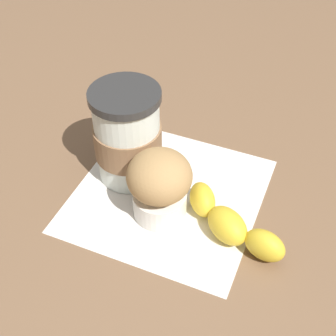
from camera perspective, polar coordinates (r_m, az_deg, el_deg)
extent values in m
plane|color=brown|center=(0.60, 0.00, -3.32)|extent=(3.00, 3.00, 0.00)
cube|color=white|center=(0.60, 0.00, -3.27)|extent=(0.24, 0.24, 0.00)
cylinder|color=silver|center=(0.59, -4.93, 3.64)|extent=(0.08, 0.08, 0.12)
cylinder|color=#2D2D2D|center=(0.55, -5.34, 8.78)|extent=(0.09, 0.09, 0.01)
cylinder|color=#846042|center=(0.59, -4.91, 3.39)|extent=(0.09, 0.09, 0.04)
cylinder|color=white|center=(0.57, -0.95, -4.31)|extent=(0.07, 0.07, 0.03)
ellipsoid|color=#AD8451|center=(0.54, -1.00, -1.01)|extent=(0.08, 0.08, 0.06)
ellipsoid|color=gold|center=(0.57, 4.22, -3.85)|extent=(0.05, 0.06, 0.04)
ellipsoid|color=gold|center=(0.55, 7.23, -6.95)|extent=(0.07, 0.06, 0.04)
ellipsoid|color=gold|center=(0.54, 11.70, -9.21)|extent=(0.05, 0.04, 0.04)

